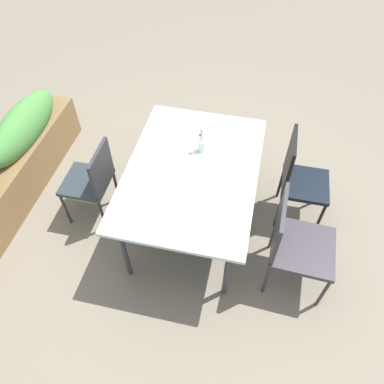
{
  "coord_description": "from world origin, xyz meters",
  "views": [
    {
      "loc": [
        -2.05,
        -0.44,
        3.01
      ],
      "look_at": [
        -0.01,
        0.01,
        0.48
      ],
      "focal_mm": 34.35,
      "sensor_mm": 36.0,
      "label": 1
    }
  ],
  "objects_px": {
    "chair_near_right": "(298,176)",
    "planter_box": "(2,181)",
    "chair_near_left": "(294,241)",
    "flower_vase": "(202,143)",
    "dining_table": "(192,174)",
    "chair_far_side": "(92,179)"
  },
  "relations": [
    {
      "from": "chair_near_right",
      "to": "planter_box",
      "type": "distance_m",
      "value": 2.79
    },
    {
      "from": "chair_near_left",
      "to": "flower_vase",
      "type": "bearing_deg",
      "value": -121.27
    },
    {
      "from": "chair_near_right",
      "to": "dining_table",
      "type": "bearing_deg",
      "value": -69.35
    },
    {
      "from": "dining_table",
      "to": "chair_near_left",
      "type": "distance_m",
      "value": 0.99
    },
    {
      "from": "dining_table",
      "to": "planter_box",
      "type": "relative_size",
      "value": 0.61
    },
    {
      "from": "chair_near_left",
      "to": "flower_vase",
      "type": "relative_size",
      "value": 3.74
    },
    {
      "from": "planter_box",
      "to": "chair_near_left",
      "type": "bearing_deg",
      "value": -93.43
    },
    {
      "from": "chair_far_side",
      "to": "planter_box",
      "type": "height_order",
      "value": "chair_far_side"
    },
    {
      "from": "flower_vase",
      "to": "chair_near_left",
      "type": "bearing_deg",
      "value": -123.79
    },
    {
      "from": "chair_near_right",
      "to": "chair_near_left",
      "type": "height_order",
      "value": "chair_near_right"
    },
    {
      "from": "flower_vase",
      "to": "planter_box",
      "type": "height_order",
      "value": "flower_vase"
    },
    {
      "from": "dining_table",
      "to": "chair_near_right",
      "type": "distance_m",
      "value": 0.99
    },
    {
      "from": "chair_near_right",
      "to": "planter_box",
      "type": "xyz_separation_m",
      "value": [
        -0.52,
        2.73,
        -0.17
      ]
    },
    {
      "from": "dining_table",
      "to": "chair_near_left",
      "type": "relative_size",
      "value": 1.67
    },
    {
      "from": "chair_far_side",
      "to": "flower_vase",
      "type": "height_order",
      "value": "flower_vase"
    },
    {
      "from": "chair_far_side",
      "to": "flower_vase",
      "type": "bearing_deg",
      "value": -72.58
    },
    {
      "from": "dining_table",
      "to": "flower_vase",
      "type": "distance_m",
      "value": 0.28
    },
    {
      "from": "chair_near_right",
      "to": "flower_vase",
      "type": "bearing_deg",
      "value": -83.67
    },
    {
      "from": "dining_table",
      "to": "chair_near_right",
      "type": "bearing_deg",
      "value": -69.21
    },
    {
      "from": "planter_box",
      "to": "flower_vase",
      "type": "bearing_deg",
      "value": -77.1
    },
    {
      "from": "chair_near_left",
      "to": "planter_box",
      "type": "relative_size",
      "value": 0.36
    },
    {
      "from": "chair_near_left",
      "to": "planter_box",
      "type": "distance_m",
      "value": 2.74
    }
  ]
}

